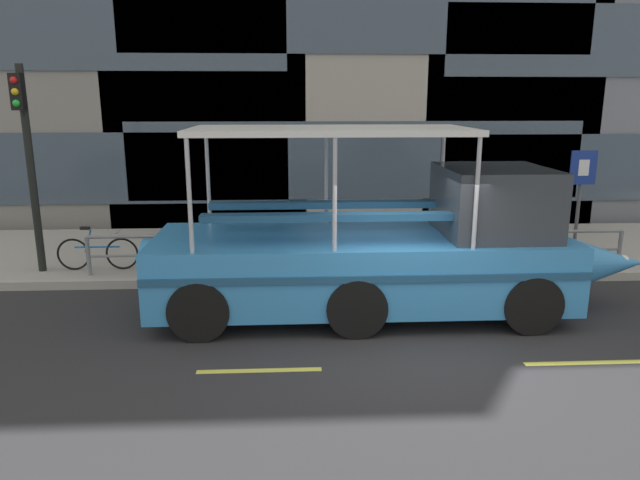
# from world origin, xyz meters

# --- Properties ---
(ground_plane) EXTENTS (120.00, 120.00, 0.00)m
(ground_plane) POSITION_xyz_m (0.00, 0.00, 0.00)
(ground_plane) COLOR #2B2B2D
(sidewalk) EXTENTS (32.00, 4.80, 0.18)m
(sidewalk) POSITION_xyz_m (0.00, 5.60, 0.09)
(sidewalk) COLOR #A8A59E
(sidewalk) RESTS_ON ground_plane
(curb_edge) EXTENTS (32.00, 0.18, 0.18)m
(curb_edge) POSITION_xyz_m (0.00, 3.11, 0.09)
(curb_edge) COLOR #B2ADA3
(curb_edge) RESTS_ON ground_plane
(lane_centreline) EXTENTS (25.80, 0.12, 0.01)m
(lane_centreline) POSITION_xyz_m (-0.00, -0.82, 0.00)
(lane_centreline) COLOR #DBD64C
(lane_centreline) RESTS_ON ground_plane
(curb_guardrail) EXTENTS (11.57, 0.09, 0.86)m
(curb_guardrail) POSITION_xyz_m (-0.43, 3.45, 0.76)
(curb_guardrail) COLOR gray
(curb_guardrail) RESTS_ON sidewalk
(traffic_light_pole) EXTENTS (0.24, 0.46, 4.31)m
(traffic_light_pole) POSITION_xyz_m (-7.31, 3.79, 2.79)
(traffic_light_pole) COLOR black
(traffic_light_pole) RESTS_ON sidewalk
(parking_sign) EXTENTS (0.60, 0.12, 2.51)m
(parking_sign) POSITION_xyz_m (4.65, 4.17, 1.89)
(parking_sign) COLOR #4C4F54
(parking_sign) RESTS_ON sidewalk
(leaned_bicycle) EXTENTS (1.74, 0.46, 0.96)m
(leaned_bicycle) POSITION_xyz_m (-6.11, 3.87, 0.56)
(leaned_bicycle) COLOR black
(leaned_bicycle) RESTS_ON sidewalk
(duck_tour_boat) EXTENTS (9.09, 2.51, 3.34)m
(duck_tour_boat) POSITION_xyz_m (-0.13, 1.45, 1.11)
(duck_tour_boat) COLOR #388CD1
(duck_tour_boat) RESTS_ON ground_plane
(pedestrian_near_bow) EXTENTS (0.48, 0.26, 1.71)m
(pedestrian_near_bow) POSITION_xyz_m (2.63, 4.18, 1.21)
(pedestrian_near_bow) COLOR #47423D
(pedestrian_near_bow) RESTS_ON sidewalk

